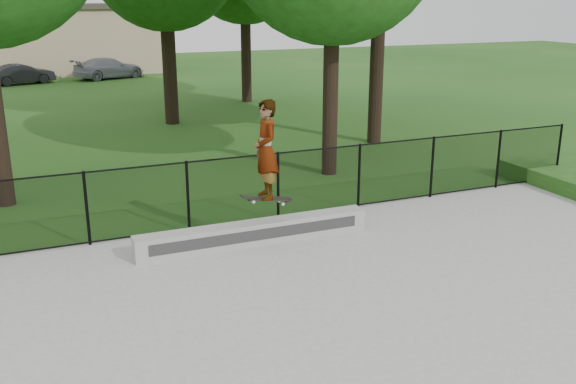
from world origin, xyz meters
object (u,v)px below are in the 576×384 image
object	(u,v)px
car_b	(22,74)
car_c	(109,68)
grind_ledge	(255,233)
skater_airborne	(266,151)

from	to	relation	value
car_b	car_c	bearing A→B (deg)	-98.40
grind_ledge	car_c	xyz separation A→B (m)	(1.34, 28.87, 0.33)
car_c	skater_airborne	size ratio (longest dim) A/B	1.91
car_c	grind_ledge	bearing A→B (deg)	156.86
car_b	car_c	size ratio (longest dim) A/B	0.80
grind_ledge	car_b	distance (m)	28.35
grind_ledge	car_c	bearing A→B (deg)	87.34
grind_ledge	car_c	world-z (taller)	car_c
car_b	skater_airborne	world-z (taller)	skater_airborne
grind_ledge	skater_airborne	world-z (taller)	skater_airborne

